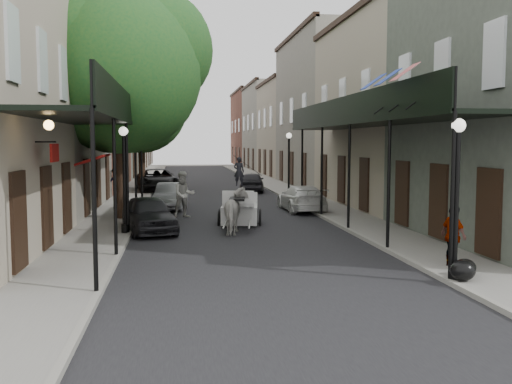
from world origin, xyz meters
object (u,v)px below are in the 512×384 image
object	(u,v)px
lamppost_right_near	(457,196)
horse	(237,211)
pedestrian_sidewalk_left	(116,182)
carriage	(240,197)
pedestrian_walking	(184,195)
pedestrian_sidewalk_right	(454,236)
car_left_near	(149,214)
tree_far	(146,103)
car_left_mid	(171,196)
lamppost_right_far	(289,164)
car_right_near	(302,198)
tree_near	(129,65)
lamppost_left	(124,178)
car_right_far	(252,182)
car_left_far	(157,180)

from	to	relation	value
lamppost_right_near	horse	bearing A→B (deg)	117.94
pedestrian_sidewalk_left	carriage	bearing A→B (deg)	107.86
horse	pedestrian_walking	distance (m)	4.98
pedestrian_sidewalk_right	car_left_near	distance (m)	10.95
tree_far	car_left_mid	world-z (taller)	tree_far
lamppost_right_far	car_right_near	bearing A→B (deg)	-94.98
pedestrian_sidewalk_right	pedestrian_sidewalk_left	bearing A→B (deg)	18.14
tree_far	pedestrian_sidewalk_right	world-z (taller)	tree_far
carriage	pedestrian_sidewalk_right	xyz separation A→B (m)	(4.46, -9.29, -0.15)
tree_far	lamppost_right_far	bearing A→B (deg)	-36.51
tree_near	horse	world-z (taller)	tree_near
pedestrian_walking	lamppost_right_near	bearing A→B (deg)	-78.22
carriage	car_left_near	size ratio (longest dim) A/B	0.70
lamppost_left	pedestrian_sidewalk_left	xyz separation A→B (m)	(-1.70, 13.44, -1.07)
tree_far	pedestrian_walking	world-z (taller)	tree_far
tree_near	pedestrian_sidewalk_left	size ratio (longest dim) A/B	5.57
car_right_far	car_right_near	bearing A→B (deg)	103.11
lamppost_left	car_right_near	distance (m)	10.02
carriage	car_left_far	size ratio (longest dim) A/B	0.50
lamppost_right_far	car_left_far	xyz separation A→B (m)	(-7.70, 6.00, -1.29)
car_left_near	lamppost_right_near	bearing A→B (deg)	-62.90
car_left_far	lamppost_left	bearing A→B (deg)	-98.53
lamppost_right_near	lamppost_left	distance (m)	11.46
lamppost_left	horse	distance (m)	4.14
tree_far	horse	world-z (taller)	tree_far
horse	pedestrian_sidewalk_right	size ratio (longest dim) A/B	1.22
lamppost_left	pedestrian_walking	size ratio (longest dim) A/B	1.83
lamppost_right_near	pedestrian_sidewalk_right	xyz separation A→B (m)	(0.60, 1.25, -1.13)
lamppost_left	lamppost_right_far	xyz separation A→B (m)	(8.20, 12.00, 0.00)
tree_far	car_right_near	world-z (taller)	tree_far
lamppost_right_near	car_left_far	size ratio (longest dim) A/B	0.68
horse	car_right_near	world-z (taller)	horse
car_left_mid	car_left_far	distance (m)	10.05
car_left_far	car_right_far	xyz separation A→B (m)	(6.20, -0.94, -0.10)
tree_near	carriage	size ratio (longest dim) A/B	3.50
car_left_near	car_left_far	xyz separation A→B (m)	(-0.28, 17.29, 0.09)
pedestrian_walking	car_left_far	world-z (taller)	pedestrian_walking
lamppost_right_near	tree_near	bearing A→B (deg)	124.27
car_right_far	lamppost_right_far	bearing A→B (deg)	114.32
horse	car_right_near	size ratio (longest dim) A/B	0.45
carriage	car_left_mid	world-z (taller)	carriage
car_left_near	pedestrian_sidewalk_right	bearing A→B (deg)	-56.26
pedestrian_sidewalk_right	car_left_mid	distance (m)	16.46
lamppost_left	car_left_near	distance (m)	1.73
lamppost_left	car_left_far	bearing A→B (deg)	88.41
lamppost_right_near	lamppost_left	size ratio (longest dim) A/B	1.00
tree_far	pedestrian_walking	size ratio (longest dim) A/B	4.25
pedestrian_sidewalk_left	lamppost_left	bearing A→B (deg)	86.12
carriage	car_right_far	bearing A→B (deg)	89.24
car_left_near	car_left_mid	distance (m)	7.33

